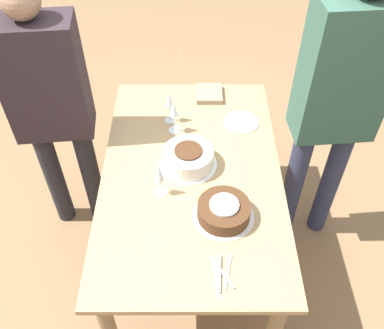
# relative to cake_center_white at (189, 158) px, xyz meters

# --- Properties ---
(ground_plane) EXTENTS (12.00, 12.00, 0.00)m
(ground_plane) POSITION_rel_cake_center_white_xyz_m (-0.05, -0.02, -0.79)
(ground_plane) COLOR #8E6B47
(dining_table) EXTENTS (1.48, 0.90, 0.75)m
(dining_table) POSITION_rel_cake_center_white_xyz_m (-0.05, -0.02, -0.16)
(dining_table) COLOR tan
(dining_table) RESTS_ON ground_plane
(cake_center_white) EXTENTS (0.29, 0.29, 0.11)m
(cake_center_white) POSITION_rel_cake_center_white_xyz_m (0.00, 0.00, 0.00)
(cake_center_white) COLOR white
(cake_center_white) RESTS_ON dining_table
(cake_front_chocolate) EXTENTS (0.28, 0.28, 0.09)m
(cake_front_chocolate) POSITION_rel_cake_center_white_xyz_m (-0.33, -0.16, -0.01)
(cake_front_chocolate) COLOR white
(cake_front_chocolate) RESTS_ON dining_table
(wine_glass_near) EXTENTS (0.07, 0.07, 0.20)m
(wine_glass_near) POSITION_rel_cake_center_white_xyz_m (0.26, 0.08, 0.09)
(wine_glass_near) COLOR silver
(wine_glass_near) RESTS_ON dining_table
(wine_glass_far) EXTENTS (0.07, 0.07, 0.20)m
(wine_glass_far) POSITION_rel_cake_center_white_xyz_m (0.35, 0.10, 0.09)
(wine_glass_far) COLOR silver
(wine_glass_far) RESTS_ON dining_table
(wine_glass_extra) EXTENTS (0.07, 0.07, 0.20)m
(wine_glass_extra) POSITION_rel_cake_center_white_xyz_m (-0.19, 0.13, 0.08)
(wine_glass_extra) COLOR silver
(wine_glass_extra) RESTS_ON dining_table
(dessert_plate_right) EXTENTS (0.20, 0.20, 0.01)m
(dessert_plate_right) POSITION_rel_cake_center_white_xyz_m (0.33, -0.30, -0.05)
(dessert_plate_right) COLOR white
(dessert_plate_right) RESTS_ON dining_table
(fork_pile) EXTENTS (0.20, 0.10, 0.01)m
(fork_pile) POSITION_rel_cake_center_white_xyz_m (-0.63, -0.14, -0.04)
(fork_pile) COLOR silver
(fork_pile) RESTS_ON dining_table
(napkin_stack) EXTENTS (0.18, 0.15, 0.03)m
(napkin_stack) POSITION_rel_cake_center_white_xyz_m (0.58, -0.12, -0.03)
(napkin_stack) COLOR gray
(napkin_stack) RESTS_ON dining_table
(person_cutting) EXTENTS (0.25, 0.42, 1.75)m
(person_cutting) POSITION_rel_cake_center_white_xyz_m (0.15, -0.73, 0.27)
(person_cutting) COLOR #2D334C
(person_cutting) RESTS_ON ground_plane
(person_watching) EXTENTS (0.26, 0.42, 1.58)m
(person_watching) POSITION_rel_cake_center_white_xyz_m (0.25, 0.72, 0.16)
(person_watching) COLOR #232328
(person_watching) RESTS_ON ground_plane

